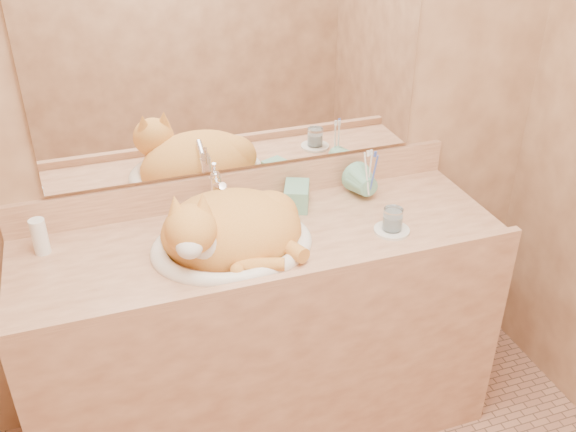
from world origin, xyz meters
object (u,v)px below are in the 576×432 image
object	(u,v)px
sink_basin	(231,226)
toothbrush_cup	(369,189)
cat	(227,227)
soap_dispenser	(296,192)
water_glass	(393,219)
vanity_counter	(265,337)

from	to	relation	value
sink_basin	toothbrush_cup	xyz separation A→B (m)	(0.54, 0.12, -0.03)
cat	soap_dispenser	size ratio (longest dim) A/B	2.43
soap_dispenser	water_glass	xyz separation A→B (m)	(0.27, -0.20, -0.05)
sink_basin	soap_dispenser	world-z (taller)	soap_dispenser
vanity_counter	water_glass	world-z (taller)	water_glass
water_glass	soap_dispenser	bearing A→B (deg)	142.60
vanity_counter	sink_basin	distance (m)	0.52
sink_basin	toothbrush_cup	size ratio (longest dim) A/B	4.38
toothbrush_cup	water_glass	world-z (taller)	toothbrush_cup
soap_dispenser	water_glass	world-z (taller)	soap_dispenser
sink_basin	vanity_counter	bearing A→B (deg)	2.53
cat	water_glass	bearing A→B (deg)	0.12
vanity_counter	toothbrush_cup	bearing A→B (deg)	13.28
vanity_counter	toothbrush_cup	world-z (taller)	toothbrush_cup
sink_basin	cat	xyz separation A→B (m)	(-0.01, 0.00, -0.00)
vanity_counter	sink_basin	bearing A→B (deg)	-169.34
cat	water_glass	world-z (taller)	cat
sink_basin	cat	world-z (taller)	cat
cat	toothbrush_cup	bearing A→B (deg)	21.27
toothbrush_cup	cat	bearing A→B (deg)	-167.54
cat	vanity_counter	bearing A→B (deg)	18.29
water_glass	toothbrush_cup	bearing A→B (deg)	86.96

